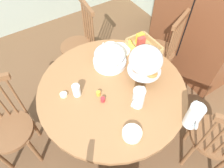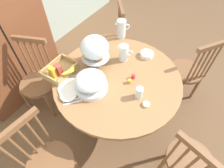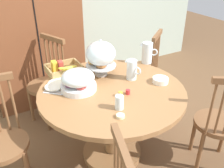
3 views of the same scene
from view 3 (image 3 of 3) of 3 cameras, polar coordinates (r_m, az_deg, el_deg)
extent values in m
plane|color=brown|center=(2.56, 3.48, -15.57)|extent=(10.00, 10.00, 0.00)
cube|color=brown|center=(3.18, -17.95, 12.26)|extent=(1.10, 0.56, 1.90)
cube|color=black|center=(2.89, -16.90, 12.78)|extent=(0.01, 0.01, 1.52)
cylinder|color=olive|center=(2.11, 0.00, -1.66)|extent=(1.24, 1.24, 0.04)
cylinder|color=brown|center=(2.30, 0.00, -8.87)|extent=(0.14, 0.14, 0.63)
cylinder|color=brown|center=(2.53, 0.00, -15.22)|extent=(0.56, 0.56, 0.06)
cylinder|color=brown|center=(2.37, 22.98, -8.25)|extent=(0.40, 0.40, 0.04)
cylinder|color=brown|center=(2.65, 24.19, -10.33)|extent=(0.04, 0.04, 0.45)
cylinder|color=brown|center=(2.57, 18.20, -10.36)|extent=(0.04, 0.04, 0.45)
cylinder|color=brown|center=(2.37, 19.47, -14.63)|extent=(0.04, 0.04, 0.45)
cylinder|color=brown|center=(2.09, 23.51, -5.60)|extent=(0.02, 0.02, 0.48)
cylinder|color=brown|center=(2.07, 21.67, -5.57)|extent=(0.02, 0.02, 0.48)
cylinder|color=brown|center=(3.01, 6.55, 2.25)|extent=(0.40, 0.40, 0.04)
cylinder|color=brown|center=(3.26, 4.65, 0.17)|extent=(0.04, 0.04, 0.45)
cylinder|color=brown|center=(3.03, 3.03, -2.21)|extent=(0.04, 0.04, 0.45)
cylinder|color=brown|center=(3.20, 9.42, -0.73)|extent=(0.04, 0.04, 0.45)
cylinder|color=brown|center=(2.97, 8.15, -3.23)|extent=(0.04, 0.04, 0.45)
cylinder|color=brown|center=(3.00, 10.50, 6.93)|extent=(0.02, 0.02, 0.48)
cylinder|color=brown|center=(2.94, 10.20, 6.46)|extent=(0.02, 0.02, 0.48)
cylinder|color=brown|center=(2.87, 9.89, 5.97)|extent=(0.02, 0.02, 0.48)
cylinder|color=brown|center=(2.81, 9.57, 5.46)|extent=(0.02, 0.02, 0.48)
cylinder|color=brown|center=(2.75, 9.23, 4.92)|extent=(0.02, 0.02, 0.48)
cube|color=brown|center=(2.78, 10.35, 10.89)|extent=(0.30, 0.25, 0.05)
cylinder|color=brown|center=(2.83, -14.83, -0.43)|extent=(0.40, 0.40, 0.04)
cylinder|color=brown|center=(2.98, -18.06, -4.42)|extent=(0.04, 0.04, 0.45)
cylinder|color=brown|center=(2.78, -14.69, -6.47)|extent=(0.04, 0.04, 0.45)
cylinder|color=brown|center=(3.11, -13.92, -2.25)|extent=(0.04, 0.04, 0.45)
cylinder|color=brown|center=(2.92, -10.43, -4.05)|extent=(0.04, 0.04, 0.45)
cylinder|color=brown|center=(2.91, -14.70, 5.75)|extent=(0.02, 0.02, 0.48)
cylinder|color=brown|center=(2.86, -13.82, 5.43)|extent=(0.02, 0.02, 0.48)
cylinder|color=brown|center=(2.81, -12.91, 5.10)|extent=(0.02, 0.02, 0.48)
cylinder|color=brown|center=(2.76, -11.96, 4.76)|extent=(0.02, 0.02, 0.48)
cylinder|color=brown|center=(2.71, -10.99, 4.40)|extent=(0.02, 0.02, 0.48)
cube|color=brown|center=(2.72, -13.51, 10.11)|extent=(0.17, 0.35, 0.05)
cylinder|color=brown|center=(2.15, -23.77, -12.81)|extent=(0.40, 0.40, 0.04)
cylinder|color=brown|center=(2.39, -19.43, -14.12)|extent=(0.04, 0.04, 0.45)
cylinder|color=brown|center=(2.13, -23.37, -4.88)|extent=(0.02, 0.02, 0.48)
cylinder|color=brown|center=(2.13, -21.52, -4.52)|extent=(0.02, 0.02, 0.48)
cylinder|color=brown|center=(1.50, 0.76, -18.41)|extent=(0.02, 0.02, 0.48)
cube|color=brown|center=(1.22, 2.45, -14.87)|extent=(0.14, 0.36, 0.05)
cylinder|color=silver|center=(2.33, -2.49, 2.34)|extent=(0.12, 0.12, 0.02)
cylinder|color=silver|center=(2.32, -2.51, 3.16)|extent=(0.03, 0.03, 0.09)
cylinder|color=silver|center=(2.30, -2.54, 4.31)|extent=(0.28, 0.28, 0.01)
torus|color=#B27033|center=(2.33, -0.94, 5.36)|extent=(0.10, 0.10, 0.03)
torus|color=#D19347|center=(2.32, -4.33, 5.13)|extent=(0.10, 0.10, 0.03)
torus|color=#935628|center=(2.24, -2.46, 4.29)|extent=(0.10, 0.10, 0.03)
ellipsoid|color=silver|center=(2.25, -2.60, 6.99)|extent=(0.27, 0.27, 0.22)
sphere|color=silver|center=(2.21, -2.67, 9.88)|extent=(0.02, 0.02, 0.02)
cylinder|color=silver|center=(2.10, -7.65, -0.68)|extent=(0.30, 0.30, 0.05)
ellipsoid|color=beige|center=(2.11, -6.12, 0.73)|extent=(0.09, 0.09, 0.03)
ellipsoid|color=#8CBF59|center=(2.14, -8.20, 1.01)|extent=(0.09, 0.09, 0.03)
ellipsoid|color=#6B2D4C|center=(2.06, -9.49, -0.20)|extent=(0.09, 0.09, 0.03)
ellipsoid|color=#CC3D33|center=(2.02, -7.12, -0.63)|extent=(0.09, 0.09, 0.03)
ellipsoid|color=silver|center=(2.05, -7.82, 1.50)|extent=(0.28, 0.28, 0.13)
cylinder|color=silver|center=(2.23, 4.53, 3.28)|extent=(0.09, 0.09, 0.18)
cylinder|color=orange|center=(2.24, 4.50, 2.65)|extent=(0.08, 0.08, 0.12)
cone|color=silver|center=(2.23, 3.44, 5.45)|extent=(0.05, 0.05, 0.03)
torus|color=silver|center=(2.19, 5.85, 3.03)|extent=(0.04, 0.07, 0.07)
cylinder|color=silver|center=(2.57, 8.05, 7.08)|extent=(0.10, 0.10, 0.21)
cylinder|color=white|center=(2.58, 8.00, 6.42)|extent=(0.09, 0.09, 0.15)
cone|color=silver|center=(2.54, 6.76, 9.06)|extent=(0.05, 0.05, 0.03)
torus|color=silver|center=(2.57, 9.60, 7.18)|extent=(0.07, 0.06, 0.07)
cube|color=tan|center=(2.43, -10.91, 2.90)|extent=(0.30, 0.22, 0.01)
cube|color=tan|center=(2.32, -10.05, 2.51)|extent=(0.30, 0.02, 0.07)
cube|color=tan|center=(2.51, -11.82, 4.45)|extent=(0.30, 0.02, 0.07)
cube|color=tan|center=(2.38, -14.36, 2.71)|extent=(0.02, 0.22, 0.07)
cube|color=tan|center=(2.46, -7.69, 4.29)|extent=(0.02, 0.22, 0.07)
cube|color=gold|center=(2.39, -13.03, 3.85)|extent=(0.04, 0.07, 0.11)
cube|color=#B23D33|center=(2.38, -11.68, 3.90)|extent=(0.05, 0.07, 0.11)
ellipsoid|color=yellow|center=(2.26, -10.62, 3.41)|extent=(0.14, 0.08, 0.05)
ellipsoid|color=yellow|center=(2.27, -9.91, 3.57)|extent=(0.13, 0.03, 0.05)
ellipsoid|color=yellow|center=(2.28, -9.21, 3.74)|extent=(0.14, 0.08, 0.05)
cylinder|color=white|center=(2.22, -11.72, 0.16)|extent=(0.22, 0.22, 0.01)
cylinder|color=white|center=(2.16, -13.19, -0.61)|extent=(0.15, 0.15, 0.01)
cylinder|color=white|center=(2.23, 11.03, 0.86)|extent=(0.14, 0.14, 0.04)
cylinder|color=silver|center=(1.83, 1.69, -4.21)|extent=(0.06, 0.06, 0.11)
cylinder|color=beige|center=(1.76, 1.93, -7.34)|extent=(0.06, 0.06, 0.02)
cylinder|color=#B7282D|center=(2.02, 3.65, -1.83)|extent=(0.04, 0.04, 0.04)
cylinder|color=orange|center=(1.99, 1.95, -2.34)|extent=(0.04, 0.04, 0.04)
cube|color=silver|center=(2.11, -13.12, -1.71)|extent=(0.14, 0.12, 0.01)
cube|color=silver|center=(2.09, -13.44, -2.12)|extent=(0.14, 0.12, 0.01)
cube|color=silver|center=(2.33, -10.44, 1.73)|extent=(0.14, 0.12, 0.01)
camera|label=1|loc=(2.07, 36.92, 33.04)|focal=33.15mm
camera|label=2|loc=(1.04, -43.85, 35.63)|focal=28.51mm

